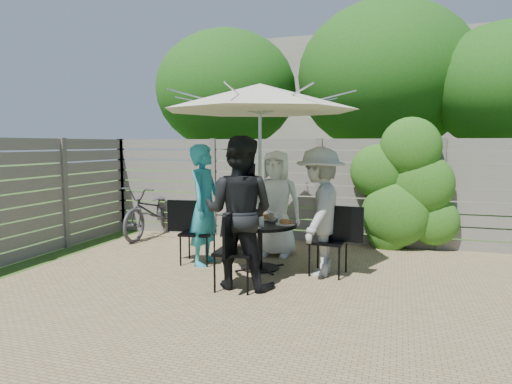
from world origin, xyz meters
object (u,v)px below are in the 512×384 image
(chair_front, at_px, (235,267))
(syrup_jug, at_px, (257,217))
(plate_front, at_px, (252,226))
(glass_back, at_px, (258,215))
(patio_table, at_px, (260,237))
(chair_right, at_px, (329,255))
(person_right, at_px, (320,212))
(chair_back, at_px, (278,238))
(plate_back, at_px, (267,217))
(person_front, at_px, (239,213))
(coffee_cup, at_px, (271,217))
(glass_front, at_px, (262,222))
(person_back, at_px, (276,204))
(chair_left, at_px, (197,245))
(plate_left, at_px, (236,220))
(bicycle, at_px, (153,211))
(plate_right, at_px, (285,223))
(umbrella, at_px, (260,98))
(person_left, at_px, (205,205))
(glass_right, at_px, (280,218))
(glass_left, at_px, (240,218))

(chair_front, distance_m, syrup_jug, 1.11)
(plate_front, xyz_separation_m, glass_back, (-0.10, 0.62, 0.05))
(chair_front, relative_size, plate_front, 3.69)
(patio_table, bearing_deg, chair_right, -0.77)
(chair_front, height_order, person_right, person_right)
(chair_back, xyz_separation_m, plate_back, (-0.01, -0.60, 0.43))
(glass_back, bearing_deg, person_front, -85.17)
(plate_front, height_order, coffee_cup, coffee_cup)
(person_front, relative_size, plate_back, 7.10)
(chair_back, xyz_separation_m, glass_front, (0.09, -1.22, 0.47))
(person_back, xyz_separation_m, chair_front, (-0.02, -1.80, -0.54))
(chair_left, height_order, glass_front, chair_left)
(person_back, height_order, plate_left, person_back)
(patio_table, distance_m, bicycle, 3.03)
(plate_right, bearing_deg, plate_left, 179.33)
(umbrella, bearing_deg, person_left, 179.33)
(plate_front, relative_size, syrup_jug, 1.63)
(glass_right, distance_m, bicycle, 3.22)
(umbrella, relative_size, plate_front, 10.25)
(person_front, xyz_separation_m, glass_back, (-0.09, 1.09, -0.19))
(umbrella, relative_size, plate_back, 10.25)
(glass_back, height_order, glass_front, same)
(person_left, bearing_deg, plate_front, -113.45)
(glass_left, xyz_separation_m, glass_front, (0.36, -0.16, 0.00))
(chair_left, height_order, plate_back, chair_left)
(chair_front, xyz_separation_m, bicycle, (-2.58, 2.55, 0.20))
(person_right, xyz_separation_m, plate_left, (-1.19, 0.01, -0.18))
(chair_front, relative_size, plate_right, 3.69)
(chair_left, xyz_separation_m, bicycle, (-1.62, 1.57, 0.21))
(person_back, height_order, plate_front, person_back)
(chair_front, bearing_deg, coffee_cup, -8.82)
(umbrella, bearing_deg, bicycle, 148.56)
(person_front, distance_m, glass_back, 1.11)
(chair_front, bearing_deg, syrup_jug, -0.61)
(person_front, distance_m, plate_front, 0.53)
(person_front, distance_m, glass_front, 0.61)
(chair_left, relative_size, person_right, 0.55)
(plate_right, bearing_deg, glass_left, -171.06)
(person_right, relative_size, glass_left, 12.25)
(umbrella, bearing_deg, plate_left, 179.33)
(person_right, distance_m, glass_left, 1.10)
(person_left, bearing_deg, chair_left, 90.91)
(person_left, height_order, person_right, person_left)
(chair_back, relative_size, glass_right, 6.01)
(plate_right, bearing_deg, glass_right, 133.07)
(person_back, xyz_separation_m, glass_left, (-0.27, -0.93, -0.10))
(umbrella, height_order, plate_front, umbrella)
(person_right, height_order, glass_right, person_right)
(plate_front, bearing_deg, person_front, -90.67)
(syrup_jug, bearing_deg, plate_back, 78.37)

